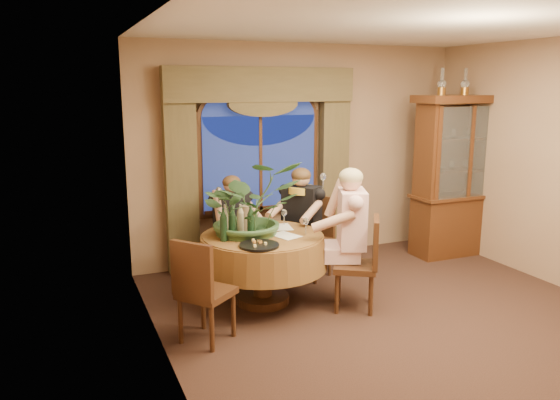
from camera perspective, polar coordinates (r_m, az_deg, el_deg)
name	(u,v)px	position (r m, az deg, el deg)	size (l,w,h in m)	color
floor	(409,327)	(5.50, 13.35, -12.82)	(5.00, 5.00, 0.00)	black
wall_back	(301,153)	(7.22, 2.20, 4.96)	(4.50, 4.50, 0.00)	#8C694C
ceiling	(425,22)	(5.04, 14.94, 17.54)	(5.00, 5.00, 0.00)	white
window	(260,163)	(6.94, -2.07, 3.85)	(1.62, 0.10, 1.32)	navy
arched_transom	(260,101)	(6.88, -2.12, 10.30)	(1.60, 0.06, 0.44)	navy
drapery_left	(181,178)	(6.62, -10.29, 2.23)	(0.38, 0.14, 2.32)	#473E24
drapery_right	(334,169)	(7.34, 5.64, 3.29)	(0.38, 0.14, 2.32)	#473E24
swag_valance	(262,85)	(6.80, -1.89, 11.97)	(2.45, 0.16, 0.42)	#473E24
dining_table	(263,269)	(5.80, -1.84, -7.18)	(1.37, 1.37, 0.75)	brown
china_cabinet	(459,176)	(7.72, 18.18, 2.38)	(1.33, 0.53, 2.15)	#3C1C0D
oil_lamp_left	(442,82)	(7.39, 16.58, 11.77)	(0.11, 0.11, 0.34)	#A5722D
oil_lamp_center	(465,82)	(7.63, 18.79, 11.63)	(0.11, 0.11, 0.34)	#A5722D
oil_lamp_right	(488,82)	(7.88, 20.87, 11.47)	(0.11, 0.11, 0.34)	#A5722D
chair_right	(355,264)	(5.67, 7.85, -6.63)	(0.42, 0.42, 0.96)	black
chair_back_right	(311,238)	(6.54, 3.22, -4.02)	(0.42, 0.42, 0.96)	black
chair_back	(237,237)	(6.60, -4.50, -3.89)	(0.42, 0.42, 0.96)	black
chair_front_left	(206,290)	(4.98, -7.69, -9.28)	(0.42, 0.42, 0.96)	black
person_pink	(351,237)	(5.74, 7.47, -3.81)	(0.52, 0.48, 1.45)	beige
person_back	(232,227)	(6.48, -5.06, -2.84)	(0.45, 0.41, 1.25)	black
person_scarf	(301,224)	(6.43, 2.26, -2.51)	(0.48, 0.44, 1.35)	black
stoneware_vase	(247,219)	(5.73, -3.47, -2.01)	(0.15, 0.15, 0.29)	#8C7159
centerpiece_plant	(249,171)	(5.63, -3.22, 3.06)	(1.06, 1.17, 0.92)	#365C33
olive_bowl	(267,233)	(5.67, -1.33, -3.43)	(0.14, 0.14, 0.04)	#4D5B30
cheese_platter	(259,245)	(5.27, -2.19, -4.76)	(0.39, 0.39, 0.02)	black
wine_bottle_0	(232,223)	(5.52, -5.06, -2.38)	(0.07, 0.07, 0.33)	black
wine_bottle_1	(223,225)	(5.44, -5.93, -2.60)	(0.07, 0.07, 0.33)	black
wine_bottle_2	(240,220)	(5.63, -4.16, -2.06)	(0.07, 0.07, 0.33)	tan
wine_bottle_3	(225,220)	(5.61, -5.74, -2.14)	(0.07, 0.07, 0.33)	tan
wine_bottle_4	(251,222)	(5.53, -3.09, -2.32)	(0.07, 0.07, 0.33)	black
tasting_paper_0	(285,236)	(5.63, 0.58, -3.73)	(0.21, 0.30, 0.00)	white
tasting_paper_1	(281,227)	(5.96, 0.13, -2.84)	(0.21, 0.30, 0.00)	white
wine_glass_person_pink	(306,226)	(5.67, 2.71, -2.73)	(0.07, 0.07, 0.18)	silver
wine_glass_person_back	(245,217)	(6.07, -3.68, -1.77)	(0.07, 0.07, 0.18)	silver
wine_glass_person_scarf	(284,217)	(6.04, 0.43, -1.80)	(0.07, 0.07, 0.18)	silver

